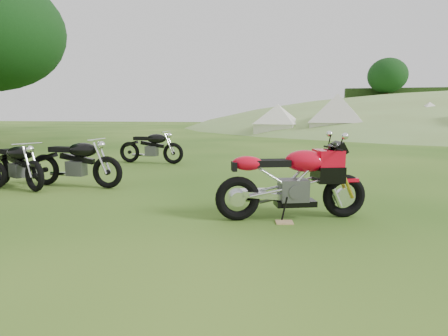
% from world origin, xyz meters
% --- Properties ---
extents(ground, '(120.00, 120.00, 0.00)m').
position_xyz_m(ground, '(0.00, 0.00, 0.00)').
color(ground, '#1C480F').
rests_on(ground, ground).
extents(sport_motorcycle, '(2.23, 1.19, 1.30)m').
position_xyz_m(sport_motorcycle, '(1.17, 0.54, 0.65)').
color(sport_motorcycle, red).
rests_on(sport_motorcycle, ground).
extents(plywood_board, '(0.27, 0.24, 0.02)m').
position_xyz_m(plywood_board, '(1.09, 0.28, 0.01)').
color(plywood_board, tan).
rests_on(plywood_board, ground).
extents(vintage_moto_a, '(1.99, 1.24, 1.04)m').
position_xyz_m(vintage_moto_a, '(-4.55, 1.74, 0.52)').
color(vintage_moto_a, black).
rests_on(vintage_moto_a, ground).
extents(vintage_moto_c, '(2.13, 0.57, 1.11)m').
position_xyz_m(vintage_moto_c, '(-3.40, 2.07, 0.56)').
color(vintage_moto_c, black).
rests_on(vintage_moto_c, ground).
extents(vintage_moto_d, '(2.08, 0.55, 1.08)m').
position_xyz_m(vintage_moto_d, '(-3.31, 5.95, 0.54)').
color(vintage_moto_d, black).
rests_on(vintage_moto_d, ground).
extents(tent_left, '(3.16, 3.16, 2.35)m').
position_xyz_m(tent_left, '(-0.37, 21.68, 1.17)').
color(tent_left, silver).
rests_on(tent_left, ground).
extents(tent_mid, '(3.61, 3.61, 2.76)m').
position_xyz_m(tent_mid, '(3.56, 20.92, 1.38)').
color(tent_mid, beige).
rests_on(tent_mid, ground).
extents(tent_right, '(3.20, 3.20, 2.40)m').
position_xyz_m(tent_right, '(9.23, 21.25, 1.20)').
color(tent_right, silver).
rests_on(tent_right, ground).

